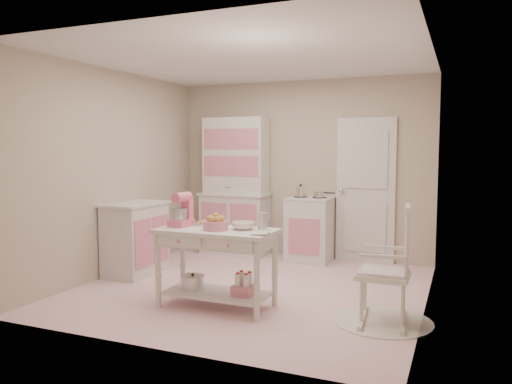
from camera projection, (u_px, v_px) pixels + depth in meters
room_shell at (251, 145)px, 5.60m from camera, size 3.84×3.84×2.62m
door at (366, 190)px, 7.01m from camera, size 0.82×0.05×2.04m
hutch at (235, 186)px, 7.56m from camera, size 1.06×0.50×2.08m
stove at (310, 229)px, 7.10m from camera, size 0.62×0.57×0.92m
base_cabinet at (135, 239)px, 6.37m from camera, size 0.54×0.84×0.92m
lace_rug at (382, 321)px, 4.64m from camera, size 0.92×0.92×0.01m
rocking_chair at (384, 264)px, 4.59m from camera, size 0.55×0.76×1.10m
work_table at (217, 268)px, 5.05m from camera, size 1.20×0.60×0.80m
stand_mixer at (181, 210)px, 5.18m from camera, size 0.23×0.30×0.34m
cookie_tray at (211, 225)px, 5.24m from camera, size 0.34×0.24×0.02m
bread_basket at (216, 225)px, 4.96m from camera, size 0.25×0.25×0.09m
mixing_bowl at (243, 226)px, 4.99m from camera, size 0.24×0.24×0.07m
metal_pitcher at (263, 221)px, 4.99m from camera, size 0.10×0.10×0.17m
recipe_book at (253, 233)px, 4.73m from camera, size 0.19×0.23×0.02m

